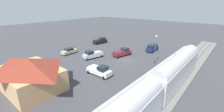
% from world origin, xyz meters
% --- Properties ---
extents(ground_plane, '(200.00, 200.00, 0.00)m').
position_xyz_m(ground_plane, '(0.00, 0.00, 0.00)').
color(ground_plane, '#424247').
extents(railway_track, '(4.80, 70.00, 0.30)m').
position_xyz_m(railway_track, '(-14.00, 0.00, 0.09)').
color(railway_track, slate).
rests_on(railway_track, ground).
extents(platform, '(3.20, 46.00, 0.30)m').
position_xyz_m(platform, '(-10.00, 0.00, 0.15)').
color(platform, '#B7B2A8').
rests_on(platform, ground).
extents(station_building, '(11.43, 8.35, 5.47)m').
position_xyz_m(station_building, '(4.00, 22.00, 2.84)').
color(station_building, tan).
rests_on(station_building, ground).
extents(pedestrian_on_platform, '(0.36, 0.36, 1.71)m').
position_xyz_m(pedestrian_on_platform, '(-10.23, -7.20, 1.28)').
color(pedestrian_on_platform, '#23284C').
rests_on(pedestrian_on_platform, platform).
extents(pickup_black, '(2.53, 5.58, 2.14)m').
position_xyz_m(pickup_black, '(16.76, -8.08, 1.03)').
color(pickup_black, black).
rests_on(pickup_black, ground).
extents(suv_navy, '(2.05, 4.94, 2.22)m').
position_xyz_m(suv_navy, '(-2.23, -11.03, 1.15)').
color(suv_navy, navy).
rests_on(suv_navy, ground).
extents(sedan_tan, '(1.97, 4.55, 1.74)m').
position_xyz_m(sedan_tan, '(15.21, 6.58, 0.88)').
color(sedan_tan, '#C6B284').
rests_on(sedan_tan, ground).
extents(pickup_maroon, '(3.08, 5.70, 2.14)m').
position_xyz_m(pickup_maroon, '(2.26, -1.78, 1.03)').
color(pickup_maroon, maroon).
rests_on(pickup_maroon, ground).
extents(pickup_white, '(5.43, 2.55, 2.14)m').
position_xyz_m(pickup_white, '(-1.22, 10.96, 1.03)').
color(pickup_white, white).
rests_on(pickup_white, ground).
extents(pickup_silver, '(3.14, 5.71, 2.14)m').
position_xyz_m(pickup_silver, '(7.29, 4.74, 1.03)').
color(pickup_silver, silver).
rests_on(pickup_silver, ground).
extents(light_pole_near_platform, '(0.44, 0.44, 7.04)m').
position_xyz_m(light_pole_near_platform, '(-7.20, -1.58, 4.49)').
color(light_pole_near_platform, '#515156').
rests_on(light_pole_near_platform, ground).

